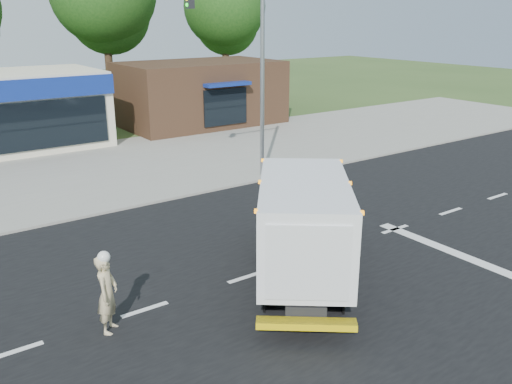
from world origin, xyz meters
TOP-DOWN VIEW (x-y plane):
  - ground at (0.00, 0.00)m, footprint 120.00×120.00m
  - road_asphalt at (0.00, 0.00)m, footprint 60.00×14.00m
  - sidewalk at (0.00, 8.20)m, footprint 60.00×2.40m
  - parking_apron at (0.00, 14.00)m, footprint 60.00×9.00m
  - lane_markings at (1.35, -1.35)m, footprint 55.20×7.00m
  - ems_box_truck at (-1.78, -0.84)m, footprint 5.74×6.56m
  - emergency_worker at (-7.01, -0.38)m, footprint 0.77×0.80m
  - brown_storefront at (7.00, 19.98)m, footprint 10.00×6.70m
  - traffic_signal_pole at (2.35, 7.60)m, footprint 3.51×0.25m
  - background_trees at (-0.85, 28.16)m, footprint 36.77×7.39m

SIDE VIEW (x-z plane):
  - ground at x=0.00m, z-range 0.00..0.00m
  - road_asphalt at x=0.00m, z-range -0.01..0.01m
  - parking_apron at x=0.00m, z-range 0.00..0.02m
  - lane_markings at x=1.35m, z-range 0.01..0.02m
  - sidewalk at x=0.00m, z-range 0.00..0.12m
  - emergency_worker at x=-7.01m, z-range -0.02..1.94m
  - ems_box_truck at x=-1.78m, z-range 0.23..3.20m
  - brown_storefront at x=7.00m, z-range 0.00..4.00m
  - traffic_signal_pole at x=2.35m, z-range 0.92..8.92m
  - background_trees at x=-0.85m, z-range 1.33..13.43m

